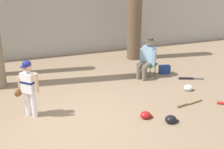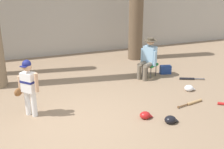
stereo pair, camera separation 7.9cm
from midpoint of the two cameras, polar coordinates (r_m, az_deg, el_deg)
name	(u,v)px [view 2 (the right image)]	position (r m, az deg, el deg)	size (l,w,h in m)	color
ground_plane	(73,125)	(6.14, -7.48, -10.01)	(60.00, 60.00, 0.00)	#897056
concrete_back_wall	(37,21)	(10.94, -14.54, 10.37)	(18.00, 0.36, 2.64)	#ADA89E
tree_behind_spectator	(136,9)	(10.21, 5.12, 12.99)	(0.81, 0.81, 4.42)	brown
young_ballplayer	(28,85)	(6.41, -16.18, -1.96)	(0.56, 0.46, 1.31)	white
folding_stool	(149,65)	(8.72, 7.78, 1.92)	(0.55, 0.55, 0.41)	#196B2D
seated_spectator	(148,57)	(8.56, 7.52, 3.51)	(0.66, 0.57, 1.20)	#6B6051
handbag_beside_stool	(165,70)	(9.11, 10.93, 0.97)	(0.34, 0.18, 0.26)	navy
bat_wood_tan	(193,103)	(7.25, 16.22, -5.43)	(0.78, 0.21, 0.07)	tan
bat_black_composite	(189,79)	(8.78, 15.43, -0.81)	(0.69, 0.34, 0.07)	black
batting_helmet_white	(189,88)	(7.98, 15.48, -2.66)	(0.30, 0.23, 0.17)	silver
batting_helmet_black	(170,120)	(6.26, 12.00, -8.88)	(0.30, 0.23, 0.17)	black
batting_helmet_red	(145,115)	(6.36, 7.04, -8.13)	(0.28, 0.22, 0.16)	#A81919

